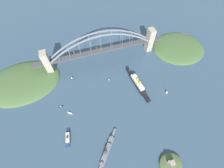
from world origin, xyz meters
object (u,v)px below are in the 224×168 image
at_px(seaplane_second_in_formation, 97,48).
at_px(small_boat_2, 70,113).
at_px(fort_island_mid_harbor, 171,164).
at_px(naval_cruiser, 107,151).
at_px(small_boat_1, 72,78).
at_px(harbor_ferry_steamer, 68,138).
at_px(small_boat_4, 167,92).
at_px(channel_marker_buoy, 115,68).
at_px(small_boat_3, 109,80).
at_px(small_boat_0, 61,106).
at_px(harbor_arch_bridge, 101,50).
at_px(seaplane_taxiing_near_bridge, 74,53).
at_px(ocean_liner, 137,83).

distance_m(seaplane_second_in_formation, small_boat_2, 180.43).
height_order(fort_island_mid_harbor, seaplane_second_in_formation, fort_island_mid_harbor).
distance_m(naval_cruiser, small_boat_1, 170.85).
bearing_deg(harbor_ferry_steamer, small_boat_4, -171.77).
bearing_deg(small_boat_2, channel_marker_buoy, -146.01).
relative_size(naval_cruiser, channel_marker_buoy, 23.46).
bearing_deg(small_boat_4, channel_marker_buoy, -48.79).
distance_m(naval_cruiser, small_boat_3, 146.84).
bearing_deg(seaplane_second_in_formation, small_boat_0, 51.39).
distance_m(harbor_arch_bridge, small_boat_3, 70.08).
xyz_separation_m(fort_island_mid_harbor, small_boat_1, (124.35, -217.06, -0.24)).
xyz_separation_m(small_boat_2, channel_marker_buoy, (-117.02, -78.91, 0.34)).
height_order(seaplane_taxiing_near_bridge, small_boat_1, small_boat_1).
relative_size(seaplane_second_in_formation, small_boat_4, 1.06).
xyz_separation_m(naval_cruiser, small_boat_2, (48.74, -87.62, -1.77)).
bearing_deg(channel_marker_buoy, harbor_arch_bridge, -60.06).
bearing_deg(channel_marker_buoy, small_boat_2, 33.99).
relative_size(harbor_arch_bridge, naval_cruiser, 4.67).
height_order(small_boat_2, channel_marker_buoy, channel_marker_buoy).
bearing_deg(small_boat_1, harbor_arch_bridge, -156.66).
height_order(ocean_liner, small_boat_0, ocean_liner).
bearing_deg(seaplane_second_in_formation, fort_island_mid_harbor, 99.39).
bearing_deg(harbor_arch_bridge, ocean_liner, 119.86).
distance_m(harbor_ferry_steamer, fort_island_mid_harbor, 176.98).
xyz_separation_m(small_boat_1, small_boat_4, (-182.57, 95.98, 0.76)).
height_order(ocean_liner, small_boat_2, ocean_liner).
height_order(harbor_ferry_steamer, fort_island_mid_harbor, fort_island_mid_harbor).
xyz_separation_m(seaplane_second_in_formation, small_boat_1, (76.23, 74.00, 1.21)).
xyz_separation_m(naval_cruiser, small_boat_1, (31.46, -167.92, 0.77)).
bearing_deg(fort_island_mid_harbor, small_boat_1, -60.19).
xyz_separation_m(harbor_ferry_steamer, channel_marker_buoy, (-127.39, -125.00, -1.25)).
xyz_separation_m(ocean_liner, fort_island_mid_harbor, (7.95, 158.87, -2.01)).
bearing_deg(small_boat_1, small_boat_0, 62.58).
bearing_deg(fort_island_mid_harbor, channel_marker_buoy, -83.49).
distance_m(harbor_arch_bridge, harbor_ferry_steamer, 195.20).
bearing_deg(small_boat_1, harbor_ferry_steamer, 77.66).
relative_size(naval_cruiser, small_boat_0, 7.12).
bearing_deg(fort_island_mid_harbor, small_boat_4, -115.68).
xyz_separation_m(seaplane_taxiing_near_bridge, small_boat_3, (-59.05, 104.16, -1.02)).
xyz_separation_m(fort_island_mid_harbor, channel_marker_buoy, (24.60, -215.66, -2.44)).
xyz_separation_m(harbor_arch_bridge, ocean_liner, (-53.05, 92.39, -26.58)).
relative_size(small_boat_1, small_boat_2, 0.76).
bearing_deg(channel_marker_buoy, small_boat_3, 50.71).
bearing_deg(small_boat_1, naval_cruiser, 100.61).
bearing_deg(seaplane_taxiing_near_bridge, seaplane_second_in_formation, 178.37).
bearing_deg(harbor_ferry_steamer, harbor_arch_bridge, -123.65).
height_order(small_boat_0, channel_marker_buoy, channel_marker_buoy).
bearing_deg(fort_island_mid_harbor, harbor_arch_bridge, -79.82).
xyz_separation_m(harbor_ferry_steamer, small_boat_0, (4.17, -65.08, -1.70)).
bearing_deg(channel_marker_buoy, fort_island_mid_harbor, 96.51).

